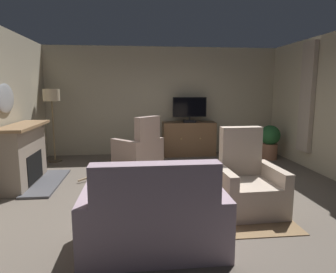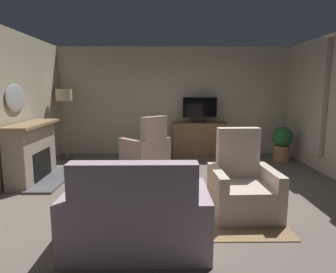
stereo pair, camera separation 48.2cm
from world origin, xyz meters
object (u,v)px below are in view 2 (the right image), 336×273
(potted_plant_tall_palm_by_window, at_px, (282,142))
(armchair_facing_sofa, at_px, (242,188))
(folded_newspaper, at_px, (156,180))
(floor_lamp, at_px, (64,102))
(wall_mirror_oval, at_px, (16,98))
(tv_remote, at_px, (154,182))
(cat, at_px, (105,172))
(fireplace, at_px, (33,153))
(tv_cabinet, at_px, (199,140))
(coffee_table, at_px, (148,183))
(television, at_px, (200,109))
(armchair_beside_cabinet, at_px, (147,150))
(sofa_floral, at_px, (137,220))

(potted_plant_tall_palm_by_window, bearing_deg, armchair_facing_sofa, -120.10)
(folded_newspaper, height_order, floor_lamp, floor_lamp)
(wall_mirror_oval, xyz_separation_m, tv_remote, (2.60, -1.52, -1.13))
(potted_plant_tall_palm_by_window, height_order, cat, potted_plant_tall_palm_by_window)
(fireplace, bearing_deg, tv_cabinet, 31.54)
(coffee_table, xyz_separation_m, folded_newspaper, (0.11, -0.02, 0.05))
(floor_lamp, bearing_deg, coffee_table, -55.12)
(potted_plant_tall_palm_by_window, bearing_deg, television, 162.45)
(tv_cabinet, distance_m, folded_newspaper, 3.66)
(coffee_table, bearing_deg, wall_mirror_oval, 150.74)
(television, bearing_deg, cat, -138.47)
(armchair_beside_cabinet, height_order, cat, armchair_beside_cabinet)
(cat, distance_m, floor_lamp, 2.41)
(television, relative_size, cat, 1.34)
(armchair_facing_sofa, relative_size, armchair_beside_cabinet, 0.98)
(tv_remote, height_order, cat, tv_remote)
(wall_mirror_oval, xyz_separation_m, folded_newspaper, (2.62, -1.43, -1.14))
(cat, xyz_separation_m, floor_lamp, (-1.26, 1.56, 1.33))
(wall_mirror_oval, height_order, tv_cabinet, wall_mirror_oval)
(television, bearing_deg, floor_lamp, -175.20)
(folded_newspaper, bearing_deg, fireplace, 149.56)
(television, relative_size, floor_lamp, 0.50)
(sofa_floral, xyz_separation_m, floor_lamp, (-2.14, 4.27, 1.09))
(armchair_facing_sofa, distance_m, potted_plant_tall_palm_by_window, 3.45)
(fireplace, height_order, folded_newspaper, fireplace)
(cat, bearing_deg, folded_newspaper, -56.86)
(sofa_floral, height_order, armchair_beside_cabinet, armchair_beside_cabinet)
(fireplace, xyz_separation_m, tv_cabinet, (3.40, 2.09, -0.11))
(tv_cabinet, xyz_separation_m, armchair_facing_sofa, (0.19, -3.64, -0.06))
(potted_plant_tall_palm_by_window, bearing_deg, fireplace, -164.99)
(television, relative_size, armchair_beside_cabinet, 0.72)
(folded_newspaper, bearing_deg, wall_mirror_oval, 152.03)
(tv_remote, xyz_separation_m, sofa_floral, (-0.16, -1.00, -0.10))
(coffee_table, height_order, sofa_floral, sofa_floral)
(tv_cabinet, relative_size, armchair_beside_cabinet, 1.13)
(armchair_facing_sofa, xyz_separation_m, floor_lamp, (-3.53, 3.31, 1.07))
(fireplace, distance_m, tv_cabinet, 3.99)
(floor_lamp, bearing_deg, folded_newspaper, -53.95)
(armchair_beside_cabinet, bearing_deg, armchair_facing_sofa, -60.63)
(sofa_floral, relative_size, floor_lamp, 0.89)
(television, distance_m, folded_newspaper, 3.70)
(fireplace, height_order, floor_lamp, floor_lamp)
(fireplace, height_order, potted_plant_tall_palm_by_window, fireplace)
(folded_newspaper, height_order, armchair_beside_cabinet, armchair_beside_cabinet)
(tv_remote, relative_size, potted_plant_tall_palm_by_window, 0.20)
(cat, bearing_deg, armchair_beside_cabinet, 50.37)
(sofa_floral, bearing_deg, armchair_facing_sofa, 34.57)
(sofa_floral, bearing_deg, television, 75.18)
(wall_mirror_oval, relative_size, potted_plant_tall_palm_by_window, 0.84)
(wall_mirror_oval, xyz_separation_m, floor_lamp, (0.31, 1.75, -0.14))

